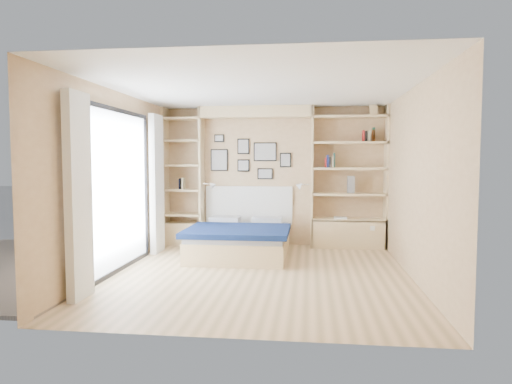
# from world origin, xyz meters

# --- Properties ---
(ground) EXTENTS (4.50, 4.50, 0.00)m
(ground) POSITION_xyz_m (0.00, 0.00, 0.00)
(ground) COLOR #D5AE7F
(ground) RESTS_ON ground
(room_shell) EXTENTS (4.50, 4.50, 4.50)m
(room_shell) POSITION_xyz_m (-0.39, 1.52, 1.08)
(room_shell) COLOR tan
(room_shell) RESTS_ON ground
(bed) EXTENTS (1.60, 1.98, 1.07)m
(bed) POSITION_xyz_m (-0.45, 1.25, 0.26)
(bed) COLOR #D9B683
(bed) RESTS_ON ground
(photo_gallery) EXTENTS (1.48, 0.02, 0.82)m
(photo_gallery) POSITION_xyz_m (-0.45, 2.22, 1.60)
(photo_gallery) COLOR black
(photo_gallery) RESTS_ON ground
(reading_lamps) EXTENTS (1.92, 0.12, 0.15)m
(reading_lamps) POSITION_xyz_m (-0.30, 2.00, 1.10)
(reading_lamps) COLOR silver
(reading_lamps) RESTS_ON ground
(shelf_decor) EXTENTS (3.55, 0.23, 2.03)m
(shelf_decor) POSITION_xyz_m (1.10, 2.07, 1.68)
(shelf_decor) COLOR #A51E1E
(shelf_decor) RESTS_ON ground
(deck) EXTENTS (3.20, 4.00, 0.05)m
(deck) POSITION_xyz_m (-3.60, 0.00, 0.00)
(deck) COLOR #766657
(deck) RESTS_ON ground
(deck_chair) EXTENTS (0.59, 0.91, 0.87)m
(deck_chair) POSITION_xyz_m (-2.84, 1.26, 0.42)
(deck_chair) COLOR tan
(deck_chair) RESTS_ON ground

